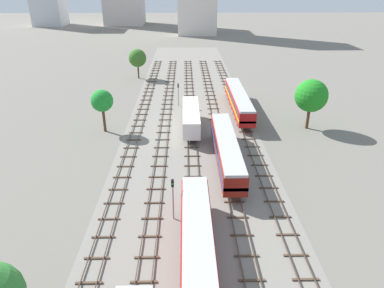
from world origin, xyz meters
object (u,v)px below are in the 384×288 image
Objects in this scene: freight_boxcar_centre_left_midfar at (191,117)px; passenger_coach_centre_right_far at (239,100)px; signal_post_nearest at (178,91)px; diesel_railcar_centre_left_near at (198,250)px; diesel_railcar_centre_mid at (227,148)px; signal_post_near at (173,194)px.

freight_boxcar_centre_left_midfar is 12.93m from passenger_coach_centre_right_far.
freight_boxcar_centre_left_midfar is at bearing -79.57° from signal_post_nearest.
signal_post_nearest is at bearing 92.95° from diesel_railcar_centre_left_near.
freight_boxcar_centre_left_midfar is at bearing -137.38° from passenger_coach_centre_right_far.
diesel_railcar_centre_mid is at bearing -74.60° from signal_post_nearest.
diesel_railcar_centre_left_near is 1.46× the size of freight_boxcar_centre_left_midfar.
passenger_coach_centre_right_far is 36.08m from signal_post_near.
freight_boxcar_centre_left_midfar is 2.90× the size of signal_post_nearest.
signal_post_nearest is at bearing 100.43° from freight_boxcar_centre_left_midfar.
diesel_railcar_centre_mid is 1.46× the size of freight_boxcar_centre_left_midfar.
diesel_railcar_centre_mid and passenger_coach_centre_right_far have the same top height.
diesel_railcar_centre_left_near is 0.93× the size of passenger_coach_centre_right_far.
passenger_coach_centre_right_far is at bearing 42.62° from freight_boxcar_centre_left_midfar.
signal_post_nearest reaches higher than passenger_coach_centre_right_far.
diesel_railcar_centre_left_near is 33.18m from freight_boxcar_centre_left_midfar.
signal_post_nearest is 0.93× the size of signal_post_near.
signal_post_near is at bearing 106.80° from diesel_railcar_centre_left_near.
signal_post_nearest is (-7.14, 25.93, 0.50)m from diesel_railcar_centre_mid.
passenger_coach_centre_right_far reaches higher than freight_boxcar_centre_left_midfar.
signal_post_near is (-11.90, -34.05, 0.69)m from passenger_coach_centre_right_far.
signal_post_nearest is at bearing 105.40° from diesel_railcar_centre_mid.
diesel_railcar_centre_mid reaches higher than freight_boxcar_centre_left_midfar.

